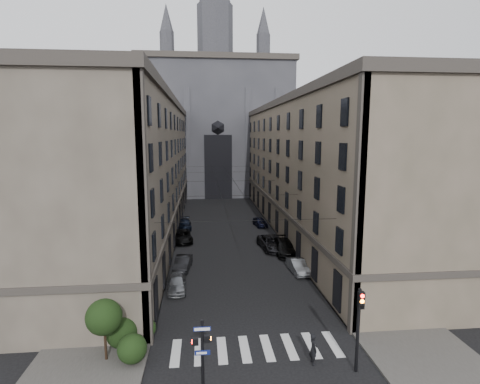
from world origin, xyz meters
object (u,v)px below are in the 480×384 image
object	(u,v)px
car_left_midfar	(182,236)
car_left_midnear	(183,263)
pedestrian_signal_left	(202,348)
car_left_far	(185,224)
car_right_far	(260,222)
car_left_near	(177,283)
pedestrian	(313,349)
gothic_tower	(216,119)
car_right_midnear	(272,243)
car_right_midfar	(284,247)
car_right_near	(298,266)
traffic_light_right	(359,320)

from	to	relation	value
car_left_midfar	car_left_midnear	bearing A→B (deg)	-94.04
pedestrian_signal_left	car_left_far	bearing A→B (deg)	94.24
car_left_far	car_right_far	distance (m)	11.54
car_left_near	pedestrian	size ratio (longest dim) A/B	2.14
gothic_tower	pedestrian	world-z (taller)	gothic_tower
car_right_midnear	gothic_tower	bearing A→B (deg)	90.01
car_left_near	car_right_far	xyz separation A→B (m)	(11.20, 23.13, -0.03)
car_right_midfar	car_right_far	xyz separation A→B (m)	(-0.82, 13.71, -0.14)
pedestrian_signal_left	car_left_near	world-z (taller)	pedestrian_signal_left
pedestrian	car_right_near	bearing A→B (deg)	-15.26
pedestrian_signal_left	car_left_near	bearing A→B (deg)	99.89
traffic_light_right	car_right_midfar	size ratio (longest dim) A/B	0.91
pedestrian_signal_left	car_right_midnear	bearing A→B (deg)	70.99
car_left_far	pedestrian	distance (m)	35.99
traffic_light_right	gothic_tower	bearing A→B (deg)	94.38
car_right_near	car_right_midfar	distance (m)	6.17
traffic_light_right	car_right_midfar	distance (m)	22.60
car_left_near	car_right_midnear	distance (m)	15.70
traffic_light_right	car_left_midnear	size ratio (longest dim) A/B	1.20
traffic_light_right	pedestrian	size ratio (longest dim) A/B	2.66
car_right_midnear	car_left_midfar	bearing A→B (deg)	152.53
car_left_far	car_right_midnear	distance (m)	16.03
car_left_midnear	pedestrian	distance (m)	19.33
pedestrian_signal_left	car_right_midnear	distance (m)	26.24
car_right_near	pedestrian	distance (m)	15.50
car_right_midfar	car_right_far	distance (m)	13.74
car_left_midfar	pedestrian	world-z (taller)	pedestrian
car_left_near	car_right_midnear	xyz separation A→B (m)	(10.88, 11.31, 0.11)
car_left_midfar	car_right_midnear	bearing A→B (deg)	-29.03
gothic_tower	car_right_far	world-z (taller)	gothic_tower
car_left_midnear	car_right_near	xyz separation A→B (m)	(11.78, -1.97, -0.03)
car_right_near	pedestrian	size ratio (longest dim) A/B	2.12
traffic_light_right	car_right_midnear	bearing A→B (deg)	91.36
traffic_light_right	car_left_near	bearing A→B (deg)	131.31
traffic_light_right	pedestrian	bearing A→B (deg)	155.19
car_right_midfar	car_left_far	bearing A→B (deg)	133.55
pedestrian	pedestrian_signal_left	bearing A→B (deg)	98.13
car_left_midnear	car_right_near	distance (m)	11.94
car_right_far	traffic_light_right	bearing A→B (deg)	-97.48
gothic_tower	car_right_midnear	xyz separation A→B (m)	(5.02, -48.69, -16.98)
car_left_midnear	car_right_midnear	world-z (taller)	car_right_midnear
car_left_midnear	pedestrian_signal_left	bearing A→B (deg)	-77.29
pedestrian_signal_left	pedestrian	bearing A→B (deg)	12.47
car_left_midnear	pedestrian	size ratio (longest dim) A/B	2.21
car_left_midfar	pedestrian_signal_left	bearing A→B (deg)	-92.18
car_left_far	car_right_midfar	distance (m)	18.18
car_right_midnear	car_right_far	bearing A→B (deg)	82.59
car_left_midnear	car_right_midnear	distance (m)	12.22
traffic_light_right	pedestrian_signal_left	bearing A→B (deg)	-177.36
car_left_near	car_left_far	world-z (taller)	car_left_near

